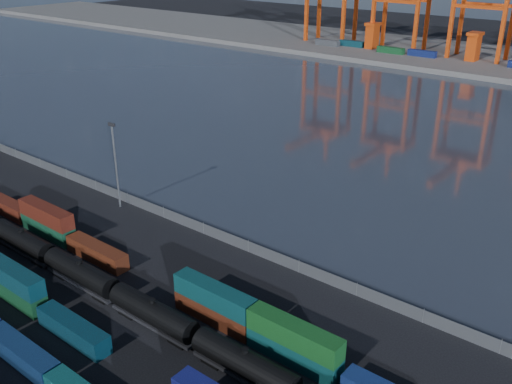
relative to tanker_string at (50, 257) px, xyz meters
The scene contains 9 objects.
ground 21.02m from the tanker_string, 13.65° to the right, with size 700.00×700.00×0.00m, color black.
harbor_water 102.13m from the tanker_string, 78.53° to the left, with size 700.00×700.00×0.00m, color #29303C.
container_row_south 21.71m from the tanker_string, 41.73° to the right, with size 140.68×2.53×5.40m.
container_row_mid 20.22m from the tanker_string, 22.82° to the right, with size 141.45×2.51×5.35m.
container_row_north 17.73m from the tanker_string, 20.15° to the left, with size 141.63×2.56×5.45m.
tanker_string is the anchor object (origin of this frame).
waterfront_fence 30.76m from the tanker_string, 48.64° to the left, with size 160.12×0.12×2.20m.
yard_light_mast 24.24m from the tanker_string, 114.71° to the left, with size 1.60×0.40×16.60m.
quay_containers 190.76m from the tanker_string, 87.20° to the left, with size 172.58×10.99×2.60m.
Camera 1 is at (51.59, -34.43, 46.70)m, focal length 40.00 mm.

